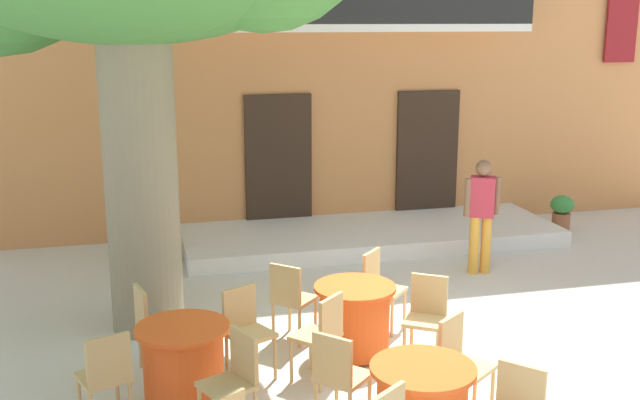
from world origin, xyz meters
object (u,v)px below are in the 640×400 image
pedestrian_near_entrance (482,210)px  cafe_chair_near_tree_0 (338,373)px  cafe_chair_near_tree_3 (460,359)px  cafe_chair_far_side_1 (322,332)px  ground_planter_right (562,211)px  cafe_table_far_side (355,319)px  cafe_chair_far_side_3 (379,284)px  cafe_chair_front_2 (106,374)px  cafe_chair_front_3 (234,377)px  cafe_chair_front_0 (246,326)px  cafe_chair_front_1 (152,323)px  cafe_table_front (184,364)px  cafe_chair_far_side_2 (427,313)px  ground_planter_left (159,238)px  cafe_chair_far_side_0 (291,296)px

pedestrian_near_entrance → cafe_chair_near_tree_0: bearing=-130.3°
cafe_chair_near_tree_3 → cafe_chair_far_side_1: bearing=139.9°
ground_planter_right → cafe_table_far_side: bearing=-141.4°
cafe_chair_far_side_3 → cafe_chair_front_2: bearing=-152.2°
cafe_chair_front_3 → cafe_table_far_side: size_ratio=1.05×
cafe_chair_front_0 → cafe_chair_front_1: 0.94m
cafe_table_front → cafe_chair_front_2: (-0.68, -0.33, 0.14)m
cafe_chair_near_tree_0 → ground_planter_right: bearing=44.5°
cafe_table_front → ground_planter_right: size_ratio=1.42×
cafe_chair_front_3 → cafe_chair_far_side_2: bearing=24.0°
ground_planter_right → pedestrian_near_entrance: pedestrian_near_entrance is taller
cafe_chair_front_1 → cafe_chair_front_3: same height
ground_planter_left → cafe_chair_far_side_2: bearing=-58.2°
cafe_chair_near_tree_3 → cafe_table_front: size_ratio=1.05×
cafe_chair_near_tree_0 → cafe_table_front: (-1.25, 0.81, -0.14)m
cafe_chair_front_0 → cafe_table_far_side: cafe_chair_front_0 is taller
cafe_table_front → cafe_chair_far_side_1: 1.34m
cafe_chair_near_tree_3 → cafe_chair_far_side_1: size_ratio=1.00×
cafe_chair_front_2 → cafe_chair_far_side_3: 3.37m
cafe_chair_front_2 → cafe_chair_front_3: same height
cafe_chair_far_side_0 → ground_planter_right: cafe_chair_far_side_0 is taller
cafe_chair_near_tree_3 → ground_planter_right: bearing=51.2°
cafe_table_far_side → ground_planter_left: bearing=116.6°
cafe_chair_front_3 → ground_planter_right: size_ratio=1.50×
cafe_chair_far_side_0 → ground_planter_left: (-1.28, 3.27, -0.18)m
cafe_chair_front_1 → ground_planter_left: (0.21, 3.68, -0.18)m
cafe_chair_far_side_2 → pedestrian_near_entrance: 3.08m
cafe_chair_front_2 → ground_planter_right: (7.26, 4.76, -0.19)m
cafe_table_far_side → cafe_chair_far_side_3: 0.77m
cafe_chair_front_3 → cafe_chair_front_0: bearing=76.1°
cafe_chair_far_side_0 → cafe_chair_front_3: bearing=-116.0°
cafe_chair_far_side_1 → ground_planter_right: size_ratio=1.50×
cafe_table_front → ground_planter_left: 4.39m
cafe_chair_front_2 → cafe_chair_far_side_3: size_ratio=1.00×
cafe_table_far_side → cafe_chair_front_3: bearing=-138.2°
cafe_chair_front_3 → pedestrian_near_entrance: (3.91, 3.42, 0.38)m
cafe_chair_front_1 → pedestrian_near_entrance: bearing=24.4°
cafe_table_front → cafe_chair_far_side_1: (1.33, 0.08, 0.14)m
cafe_chair_far_side_0 → cafe_chair_far_side_1: bearing=-84.8°
cafe_chair_front_0 → cafe_chair_front_2: 1.51m
cafe_chair_front_1 → cafe_chair_front_3: (0.63, -1.36, 0.00)m
cafe_table_front → pedestrian_near_entrance: (4.29, 2.77, 0.51)m
cafe_chair_far_side_3 → cafe_chair_far_side_0: bearing=-173.2°
cafe_chair_near_tree_0 → cafe_chair_far_side_1: size_ratio=1.00×
cafe_chair_near_tree_0 → cafe_chair_far_side_3: bearing=62.9°
cafe_chair_front_0 → ground_planter_left: size_ratio=1.45×
cafe_chair_near_tree_0 → ground_planter_left: size_ratio=1.45×
cafe_chair_near_tree_3 → cafe_chair_far_side_0: same height
cafe_chair_front_0 → ground_planter_right: (5.94, 4.03, -0.19)m
cafe_chair_front_2 → cafe_table_front: bearing=26.1°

